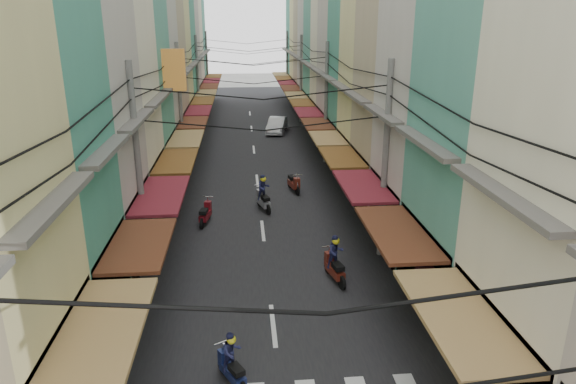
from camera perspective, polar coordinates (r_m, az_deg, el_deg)
ground at (r=19.23m, az=-2.04°, el=-11.34°), size 160.00×160.00×0.00m
road at (r=37.87m, az=-3.74°, el=3.98°), size 10.00×80.00×0.02m
sidewalk_left at (r=38.28m, az=-13.53°, el=3.69°), size 3.00×80.00×0.06m
sidewalk_right at (r=38.56m, az=5.99°, el=4.22°), size 3.00×80.00×0.06m
building_row_left at (r=33.93m, az=-18.15°, el=18.12°), size 7.80×67.67×23.70m
building_row_right at (r=34.20m, az=10.17°, el=18.10°), size 7.80×68.98×22.59m
utility_poles at (r=31.79m, az=-3.74°, el=13.21°), size 10.20×66.13×8.20m
white_car at (r=45.79m, az=-1.23°, el=6.60°), size 5.04×2.83×1.68m
bicycle at (r=18.22m, az=20.13°, el=-14.47°), size 1.67×1.04×1.08m
moving_scooters at (r=22.98m, az=-1.55°, el=-4.55°), size 5.78×18.35×1.94m
parked_scooters at (r=16.78m, az=14.58°, el=-15.02°), size 13.16×16.11×1.00m
pedestrians at (r=18.58m, az=-13.45°, el=-9.40°), size 12.42×20.08×2.19m
market_umbrella at (r=16.94m, az=17.77°, el=-8.01°), size 2.44×2.44×2.57m
traffic_sign at (r=19.04m, az=13.27°, el=-5.07°), size 0.10×0.63×2.89m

